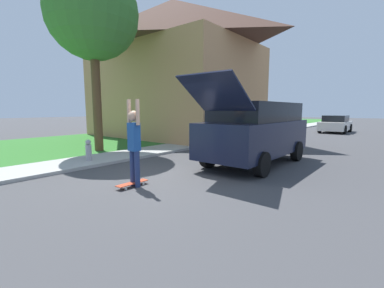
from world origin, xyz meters
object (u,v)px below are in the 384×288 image
at_px(suv_parked, 256,130).
at_px(fire_hydrant, 89,150).
at_px(car_down_street, 335,124).
at_px(skateboarder, 134,142).
at_px(lawn_tree_near, 93,15).
at_px(skateboard, 132,183).

height_order(suv_parked, fire_hydrant, suv_parked).
height_order(car_down_street, skateboarder, skateboarder).
xyz_separation_m(lawn_tree_near, skateboarder, (5.19, -2.13, -4.55)).
bearing_deg(skateboarder, skateboard, -113.43).
relative_size(lawn_tree_near, fire_hydrant, 10.34).
bearing_deg(fire_hydrant, car_down_street, 78.04).
relative_size(suv_parked, fire_hydrant, 7.50).
xyz_separation_m(lawn_tree_near, suv_parked, (6.26, 2.09, -4.49)).
bearing_deg(car_down_street, skateboarder, -91.79).
height_order(suv_parked, skateboarder, suv_parked).
distance_m(car_down_street, skateboard, 19.64).
bearing_deg(skateboard, car_down_street, 88.13).
bearing_deg(lawn_tree_near, car_down_street, 71.58).
bearing_deg(lawn_tree_near, suv_parked, 18.47).
height_order(suv_parked, skateboard, suv_parked).
relative_size(skateboard, fire_hydrant, 1.16).
height_order(lawn_tree_near, skateboard, lawn_tree_near).
height_order(skateboarder, skateboard, skateboarder).
height_order(skateboard, fire_hydrant, fire_hydrant).
bearing_deg(lawn_tree_near, skateboard, -23.08).
relative_size(skateboarder, fire_hydrant, 2.88).
xyz_separation_m(skateboarder, skateboard, (-0.03, -0.07, -1.00)).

